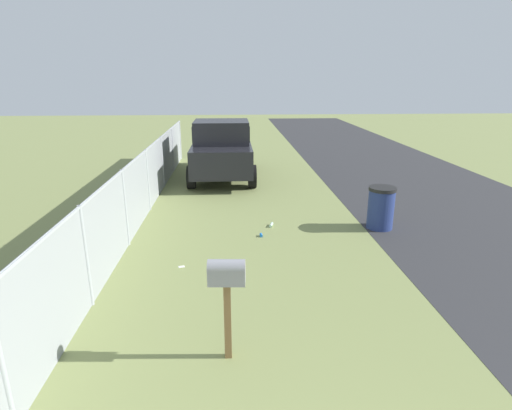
# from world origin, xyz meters

# --- Properties ---
(mailbox) EXTENTS (0.23, 0.47, 1.39)m
(mailbox) POSITION_xyz_m (4.04, 1.08, 1.10)
(mailbox) COLOR brown
(mailbox) RESTS_ON ground
(pickup_truck) EXTENTS (4.95, 2.26, 2.09)m
(pickup_truck) POSITION_xyz_m (14.07, 1.34, 1.10)
(pickup_truck) COLOR black
(pickup_truck) RESTS_ON ground
(trash_bin) EXTENTS (0.65, 0.65, 1.02)m
(trash_bin) POSITION_xyz_m (8.64, -2.55, 0.52)
(trash_bin) COLOR navy
(trash_bin) RESTS_ON ground
(fence_section) EXTENTS (17.35, 0.07, 1.68)m
(fence_section) POSITION_xyz_m (9.15, 3.28, 0.91)
(fence_section) COLOR #9EA3A8
(fence_section) RESTS_ON ground
(litter_bottle_far_scatter) EXTENTS (0.23, 0.13, 0.07)m
(litter_bottle_far_scatter) POSITION_xyz_m (8.90, 0.06, 0.04)
(litter_bottle_far_scatter) COLOR #B2D8BF
(litter_bottle_far_scatter) RESTS_ON ground
(litter_wrapper_near_hydrant) EXTENTS (0.11, 0.14, 0.01)m
(litter_wrapper_near_hydrant) POSITION_xyz_m (6.76, 2.00, 0.00)
(litter_wrapper_near_hydrant) COLOR silver
(litter_wrapper_near_hydrant) RESTS_ON ground
(litter_can_midfield_b) EXTENTS (0.12, 0.07, 0.07)m
(litter_can_midfield_b) POSITION_xyz_m (8.24, 0.36, 0.03)
(litter_can_midfield_b) COLOR blue
(litter_can_midfield_b) RESTS_ON ground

